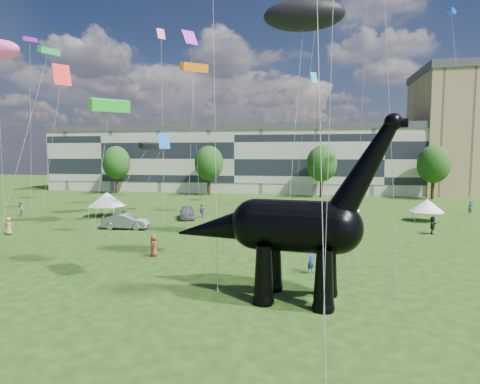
# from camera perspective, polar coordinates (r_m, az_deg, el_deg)

# --- Properties ---
(ground) EXTENTS (220.00, 220.00, 0.00)m
(ground) POSITION_cam_1_polar(r_m,az_deg,el_deg) (19.92, -9.70, -16.61)
(ground) COLOR #16330C
(ground) RESTS_ON ground
(terrace_row) EXTENTS (78.00, 11.00, 12.00)m
(terrace_row) POSITION_cam_1_polar(r_m,az_deg,el_deg) (80.64, -0.06, 4.40)
(terrace_row) COLOR beige
(terrace_row) RESTS_ON ground
(tree_far_left) EXTENTS (5.20, 5.20, 9.44)m
(tree_far_left) POSITION_cam_1_polar(r_m,az_deg,el_deg) (79.19, -17.19, 4.36)
(tree_far_left) COLOR #382314
(tree_far_left) RESTS_ON ground
(tree_mid_left) EXTENTS (5.20, 5.20, 9.44)m
(tree_mid_left) POSITION_cam_1_polar(r_m,az_deg,el_deg) (72.70, -4.45, 4.51)
(tree_mid_left) COLOR #382314
(tree_mid_left) RESTS_ON ground
(tree_mid_right) EXTENTS (5.20, 5.20, 9.44)m
(tree_mid_right) POSITION_cam_1_polar(r_m,az_deg,el_deg) (70.36, 11.56, 4.38)
(tree_mid_right) COLOR #382314
(tree_mid_right) RESTS_ON ground
(tree_far_right) EXTENTS (5.20, 5.20, 9.44)m
(tree_far_right) POSITION_cam_1_polar(r_m,az_deg,el_deg) (73.02, 25.86, 3.98)
(tree_far_right) COLOR #382314
(tree_far_right) RESTS_ON ground
(dinosaur_sculpture) EXTENTS (11.90, 3.70, 9.68)m
(dinosaur_sculpture) POSITION_cam_1_polar(r_m,az_deg,el_deg) (20.60, 6.72, -5.21)
(dinosaur_sculpture) COLOR black
(dinosaur_sculpture) RESTS_ON ground
(car_silver) EXTENTS (3.00, 4.66, 1.48)m
(car_silver) POSITION_cam_1_polar(r_m,az_deg,el_deg) (46.68, -7.52, -2.88)
(car_silver) COLOR #A1A1A6
(car_silver) RESTS_ON ground
(car_grey) EXTENTS (4.70, 1.93, 1.51)m
(car_grey) POSITION_cam_1_polar(r_m,az_deg,el_deg) (41.53, -15.91, -4.05)
(car_grey) COLOR slate
(car_grey) RESTS_ON ground
(car_white) EXTENTS (5.41, 3.15, 1.42)m
(car_white) POSITION_cam_1_polar(r_m,az_deg,el_deg) (47.59, 6.30, -2.74)
(car_white) COLOR silver
(car_white) RESTS_ON ground
(car_dark) EXTENTS (3.73, 6.06, 1.64)m
(car_dark) POSITION_cam_1_polar(r_m,az_deg,el_deg) (39.20, 14.55, -4.48)
(car_dark) COLOR #595960
(car_dark) RESTS_ON ground
(gazebo_near) EXTENTS (4.59, 4.59, 2.79)m
(gazebo_near) POSITION_cam_1_polar(r_m,az_deg,el_deg) (46.26, 14.25, -1.55)
(gazebo_near) COLOR white
(gazebo_near) RESTS_ON ground
(gazebo_far) EXTENTS (4.01, 4.01, 2.48)m
(gazebo_far) POSITION_cam_1_polar(r_m,az_deg,el_deg) (49.02, 25.04, -1.76)
(gazebo_far) COLOR white
(gazebo_far) RESTS_ON ground
(gazebo_left) EXTENTS (4.29, 4.29, 2.89)m
(gazebo_left) POSITION_cam_1_polar(r_m,az_deg,el_deg) (50.47, -18.41, -1.01)
(gazebo_left) COLOR silver
(gazebo_left) RESTS_ON ground
(visitors) EXTENTS (54.41, 45.42, 1.84)m
(visitors) POSITION_cam_1_polar(r_m,az_deg,el_deg) (34.90, -3.32, -5.46)
(visitors) COLOR #38658D
(visitors) RESTS_ON ground
(kites) EXTENTS (60.57, 47.93, 30.92)m
(kites) POSITION_cam_1_polar(r_m,az_deg,el_deg) (38.54, -14.45, 21.29)
(kites) COLOR red
(kites) RESTS_ON ground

